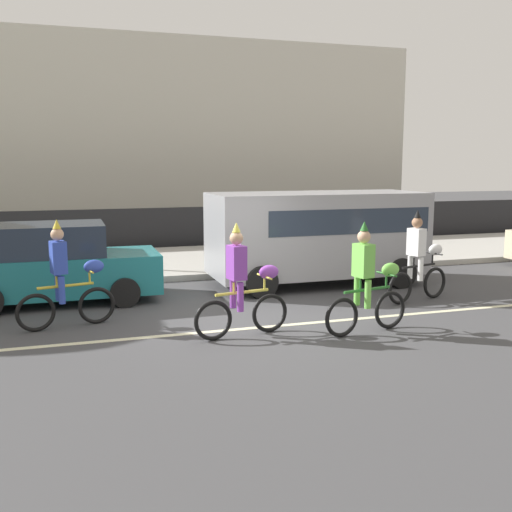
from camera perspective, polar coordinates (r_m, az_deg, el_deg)
ground_plane at (r=11.09m, az=-0.10°, el=-6.13°), size 80.00×80.00×0.00m
road_centre_line at (r=10.63m, az=0.72°, el=-6.78°), size 36.00×0.14×0.01m
sidewalk_curb at (r=17.25m, az=-6.67°, el=-0.49°), size 60.00×5.00×0.15m
fence_line at (r=19.99m, az=-8.32°, el=2.58°), size 40.00×0.08×1.40m
building_backdrop at (r=28.23m, az=-16.52°, el=10.70°), size 28.00×8.00×7.85m
parade_cyclist_cobalt at (r=10.95m, az=-17.62°, el=-2.25°), size 1.69×0.56×1.92m
parade_cyclist_purple at (r=9.91m, az=-1.26°, el=-2.96°), size 1.71×0.53×1.92m
parade_cyclist_lime at (r=10.29m, az=10.61°, el=-2.67°), size 1.70×0.55×1.92m
parade_cyclist_zebra at (r=12.88m, az=15.29°, el=-0.50°), size 1.67×0.63×1.92m
parked_van_grey at (r=14.21m, az=6.09°, el=2.40°), size 5.00×2.22×2.18m
parked_car_teal at (r=13.00m, az=-18.50°, el=-0.84°), size 4.10×1.92×1.64m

